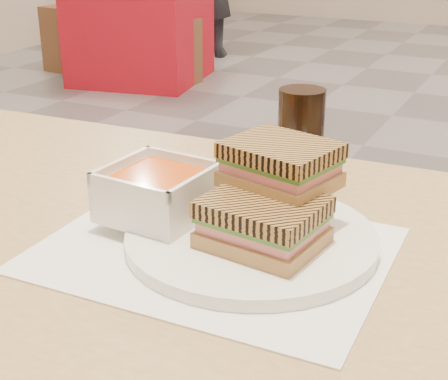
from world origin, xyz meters
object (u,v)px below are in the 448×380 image
at_px(main_table, 176,308).
at_px(plate, 251,238).
at_px(soup_bowl, 158,194).
at_px(bg_chair_0r, 163,52).
at_px(panini_lower, 263,223).
at_px(bg_table_0, 141,28).
at_px(bg_chair_0l, 81,38).
at_px(cola_glass, 300,138).

relative_size(main_table, plate, 4.12).
height_order(soup_bowl, bg_chair_0r, soup_bowl).
bearing_deg(panini_lower, soup_bowl, 173.66).
relative_size(bg_table_0, bg_chair_0l, 2.02).
height_order(main_table, bg_table_0, main_table).
distance_m(main_table, bg_chair_0l, 4.52).
relative_size(main_table, cola_glass, 8.73).
bearing_deg(main_table, panini_lower, -7.50).
distance_m(plate, cola_glass, 0.22).
height_order(plate, soup_bowl, soup_bowl).
xyz_separation_m(soup_bowl, panini_lower, (0.15, -0.02, 0.00)).
distance_m(plate, soup_bowl, 0.13).
distance_m(main_table, panini_lower, 0.21).
bearing_deg(bg_chair_0r, soup_bowl, -58.07).
distance_m(bg_table_0, bg_chair_0r, 0.27).
xyz_separation_m(cola_glass, bg_chair_0l, (-2.99, 3.23, -0.58)).
height_order(plate, cola_glass, cola_glass).
bearing_deg(plate, main_table, -176.90).
relative_size(panini_lower, bg_table_0, 0.14).
xyz_separation_m(bg_chair_0l, bg_chair_0r, (0.82, -0.14, -0.01)).
distance_m(main_table, plate, 0.16).
distance_m(cola_glass, bg_chair_0l, 4.43).
distance_m(bg_chair_0l, bg_chair_0r, 0.84).
height_order(cola_glass, bg_chair_0r, cola_glass).
bearing_deg(bg_table_0, panini_lower, -54.34).
height_order(soup_bowl, cola_glass, cola_glass).
relative_size(cola_glass, bg_chair_0l, 0.29).
relative_size(bg_chair_0l, bg_chair_0r, 1.06).
bearing_deg(cola_glass, plate, -84.37).
xyz_separation_m(panini_lower, bg_chair_0l, (-3.03, 3.46, -0.55)).
height_order(bg_table_0, bg_chair_0r, bg_table_0).
bearing_deg(panini_lower, cola_glass, 100.92).
bearing_deg(plate, bg_table_0, 125.57).
bearing_deg(cola_glass, bg_chair_0r, 125.03).
bearing_deg(soup_bowl, bg_chair_0r, 121.93).
distance_m(soup_bowl, bg_chair_0r, 3.93).
height_order(panini_lower, cola_glass, cola_glass).
xyz_separation_m(bg_table_0, bg_chair_0r, (0.22, -0.06, -0.14)).
distance_m(plate, panini_lower, 0.05).
xyz_separation_m(plate, bg_chair_0l, (-3.01, 3.44, -0.52)).
xyz_separation_m(main_table, bg_chair_0r, (-2.08, 3.30, -0.41)).
height_order(cola_glass, bg_chair_0l, cola_glass).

